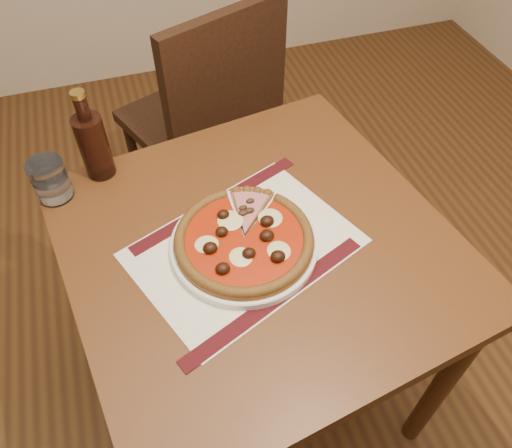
{
  "coord_description": "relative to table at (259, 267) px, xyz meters",
  "views": [
    {
      "loc": [
        0.33,
        0.42,
        1.59
      ],
      "look_at": [
        0.55,
        1.08,
        0.78
      ],
      "focal_mm": 35.0,
      "sensor_mm": 36.0,
      "label": 1
    }
  ],
  "objects": [
    {
      "name": "table",
      "position": [
        0.0,
        0.0,
        0.0
      ],
      "size": [
        0.92,
        0.92,
        0.75
      ],
      "rotation": [
        0.0,
        0.0,
        0.16
      ],
      "color": "#5C3315",
      "rests_on": "ground"
    },
    {
      "name": "chair_far",
      "position": [
        0.06,
        0.75,
        -0.11
      ],
      "size": [
        0.58,
        0.58,
        0.94
      ],
      "rotation": [
        0.0,
        0.0,
        3.53
      ],
      "color": "black",
      "rests_on": "ground"
    },
    {
      "name": "bottle",
      "position": [
        -0.3,
        0.32,
        0.19
      ],
      "size": [
        0.07,
        0.07,
        0.23
      ],
      "color": "#35160D",
      "rests_on": "table"
    },
    {
      "name": "placemat",
      "position": [
        -0.04,
        -0.01,
        0.1
      ],
      "size": [
        0.54,
        0.46,
        0.0
      ],
      "primitive_type": "cube",
      "rotation": [
        0.0,
        0.0,
        0.38
      ],
      "color": "silver",
      "rests_on": "table"
    },
    {
      "name": "pizza",
      "position": [
        -0.04,
        -0.01,
        0.13
      ],
      "size": [
        0.29,
        0.29,
        0.04
      ],
      "color": "#955924",
      "rests_on": "plate"
    },
    {
      "name": "ham_slice",
      "position": [
        0.02,
        0.07,
        0.13
      ],
      "size": [
        0.1,
        0.14,
        0.02
      ],
      "rotation": [
        0.0,
        0.0,
        1.15
      ],
      "color": "#955924",
      "rests_on": "plate"
    },
    {
      "name": "water_glass",
      "position": [
        -0.41,
        0.27,
        0.15
      ],
      "size": [
        0.1,
        0.1,
        0.1
      ],
      "primitive_type": "cylinder",
      "rotation": [
        0.0,
        0.0,
        -0.32
      ],
      "color": "white",
      "rests_on": "table"
    },
    {
      "name": "plate",
      "position": [
        -0.04,
        -0.01,
        0.11
      ],
      "size": [
        0.31,
        0.31,
        0.02
      ],
      "primitive_type": "cylinder",
      "color": "white",
      "rests_on": "placemat"
    }
  ]
}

